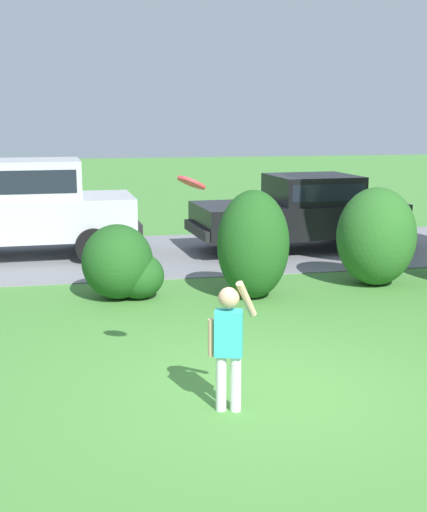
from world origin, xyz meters
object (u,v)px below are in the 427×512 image
child_thrower (229,338)px  frisbee (191,183)px  parked_suv (16,204)px  parked_sedan (302,210)px

child_thrower → frisbee: size_ratio=4.48×
parked_suv → child_thrower: size_ratio=3.70×
parked_suv → parked_sedan: bearing=-3.5°
parked_sedan → parked_suv: size_ratio=0.95×
parked_suv → frisbee: size_ratio=16.60×
parked_sedan → frisbee: (-3.52, -7.20, 1.30)m
parked_sedan → frisbee: size_ratio=15.73×
frisbee → parked_sedan: bearing=63.9°
frisbee → child_thrower: bearing=-54.4°
parked_sedan → child_thrower: (-3.24, -7.59, -0.13)m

